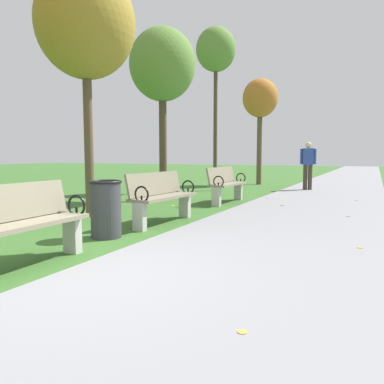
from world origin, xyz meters
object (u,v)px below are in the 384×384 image
(tree_2, at_px, (86,25))
(tree_4, at_px, (216,52))
(park_bench_1, at_px, (19,224))
(trash_bin, at_px, (106,209))
(park_bench_3, at_px, (226,184))
(tree_3, at_px, (162,66))
(park_bench_2, at_px, (162,196))
(pedestrian_walking, at_px, (308,163))
(tree_5, at_px, (260,100))

(tree_2, bearing_deg, tree_4, 88.85)
(park_bench_1, xyz_separation_m, tree_2, (-1.63, 3.01, 3.15))
(trash_bin, bearing_deg, park_bench_1, -84.83)
(park_bench_3, distance_m, tree_3, 3.48)
(tree_4, height_order, trash_bin, tree_4)
(park_bench_2, height_order, trash_bin, park_bench_2)
(park_bench_1, distance_m, tree_4, 10.13)
(tree_4, bearing_deg, park_bench_3, -62.84)
(pedestrian_walking, bearing_deg, tree_3, -123.28)
(tree_2, xyz_separation_m, trash_bin, (1.49, -1.38, -3.21))
(park_bench_3, height_order, pedestrian_walking, pedestrian_walking)
(tree_5, distance_m, trash_bin, 11.22)
(park_bench_1, distance_m, park_bench_3, 6.20)
(park_bench_1, bearing_deg, pedestrian_walking, 83.06)
(park_bench_3, bearing_deg, tree_4, 117.16)
(park_bench_2, distance_m, tree_4, 7.54)
(tree_2, bearing_deg, park_bench_3, 62.86)
(park_bench_3, height_order, tree_3, tree_3)
(park_bench_2, xyz_separation_m, tree_3, (-1.73, 3.04, 3.02))
(trash_bin, bearing_deg, tree_5, 94.08)
(park_bench_1, xyz_separation_m, trash_bin, (-0.15, 1.63, -0.06))
(trash_bin, bearing_deg, tree_2, 137.03)
(tree_4, bearing_deg, tree_2, -91.15)
(park_bench_2, height_order, tree_2, tree_2)
(park_bench_3, bearing_deg, pedestrian_walking, 73.73)
(park_bench_1, height_order, tree_5, tree_5)
(tree_4, distance_m, pedestrian_walking, 4.84)
(tree_5, bearing_deg, park_bench_1, -85.78)
(pedestrian_walking, bearing_deg, tree_2, -111.01)
(park_bench_3, bearing_deg, tree_2, -117.14)
(park_bench_1, xyz_separation_m, park_bench_2, (0.00, 2.99, 0.00))
(park_bench_2, xyz_separation_m, trash_bin, (-0.15, -1.36, -0.06))
(tree_4, bearing_deg, tree_5, 79.73)
(tree_4, xyz_separation_m, trash_bin, (1.36, -7.51, -4.16))
(tree_5, bearing_deg, park_bench_3, -81.62)
(park_bench_2, xyz_separation_m, tree_2, (-1.63, 0.02, 3.15))
(tree_2, bearing_deg, park_bench_1, -61.53)
(park_bench_1, relative_size, tree_4, 0.30)
(tree_5, bearing_deg, trash_bin, -85.92)
(tree_2, relative_size, trash_bin, 5.57)
(park_bench_1, height_order, tree_4, tree_4)
(tree_3, bearing_deg, park_bench_1, -73.99)
(park_bench_3, bearing_deg, trash_bin, -91.85)
(park_bench_2, relative_size, pedestrian_walking, 1.00)
(tree_3, bearing_deg, pedestrian_walking, 56.72)
(pedestrian_walking, bearing_deg, trash_bin, -99.10)
(park_bench_3, bearing_deg, tree_3, -174.32)
(park_bench_3, xyz_separation_m, tree_2, (-1.63, -3.19, 3.15))
(tree_3, distance_m, trash_bin, 5.60)
(park_bench_3, relative_size, tree_3, 0.36)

